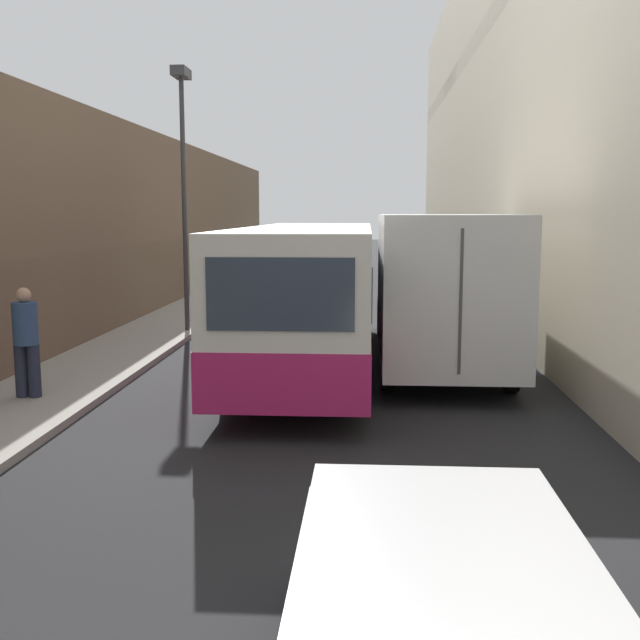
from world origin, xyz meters
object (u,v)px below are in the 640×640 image
object	(u,v)px
street_lamp	(183,150)
bus	(310,293)
panel_van	(299,277)
pedestrian	(26,339)
box_truck	(437,284)

from	to	relation	value
street_lamp	bus	bearing A→B (deg)	-48.53
panel_van	pedestrian	bearing A→B (deg)	-103.87
bus	pedestrian	world-z (taller)	bus
bus	panel_van	distance (m)	10.18
box_truck	street_lamp	world-z (taller)	street_lamp
bus	street_lamp	size ratio (longest dim) A/B	1.59
panel_van	street_lamp	xyz separation A→B (m)	(-2.39, -6.11, 3.71)
pedestrian	street_lamp	xyz separation A→B (m)	(0.91, 7.26, 3.62)
street_lamp	pedestrian	bearing A→B (deg)	-97.15
bus	pedestrian	size ratio (longest dim) A/B	5.78
bus	box_truck	size ratio (longest dim) A/B	1.21
bus	street_lamp	world-z (taller)	street_lamp
bus	box_truck	distance (m)	2.73
panel_van	street_lamp	distance (m)	7.53
pedestrian	street_lamp	bearing A→B (deg)	82.85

